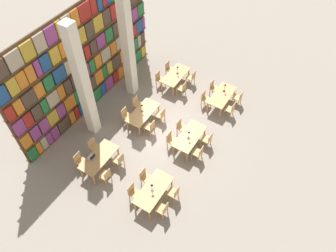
{
  "coord_description": "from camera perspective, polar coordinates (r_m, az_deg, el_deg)",
  "views": [
    {
      "loc": [
        -8.46,
        -5.38,
        12.57
      ],
      "look_at": [
        0.0,
        -0.14,
        0.66
      ],
      "focal_mm": 35.0,
      "sensor_mm": 36.0,
      "label": 1
    }
  ],
  "objects": [
    {
      "name": "ground_plane",
      "position": [
        16.08,
        -0.43,
        -1.3
      ],
      "size": [
        40.0,
        40.0,
        0.0
      ],
      "primitive_type": "plane",
      "color": "gray"
    },
    {
      "name": "bookshelf_bank",
      "position": [
        16.26,
        -14.02,
        11.18
      ],
      "size": [
        9.47,
        0.35,
        5.5
      ],
      "color": "brown",
      "rests_on": "ground_plane"
    },
    {
      "name": "pillar_left",
      "position": [
        14.53,
        -14.6,
        7.05
      ],
      "size": [
        0.47,
        0.47,
        6.0
      ],
      "color": "silver",
      "rests_on": "ground_plane"
    },
    {
      "name": "pillar_center",
      "position": [
        16.29,
        -7.07,
        13.76
      ],
      "size": [
        0.47,
        0.47,
        6.0
      ],
      "color": "silver",
      "rests_on": "ground_plane"
    },
    {
      "name": "reading_table_0",
      "position": [
        13.6,
        -2.54,
        -11.18
      ],
      "size": [
        1.86,
        0.87,
        0.73
      ],
      "color": "tan",
      "rests_on": "ground_plane"
    },
    {
      "name": "chair_0",
      "position": [
        13.4,
        -0.89,
        -14.28
      ],
      "size": [
        0.42,
        0.4,
        0.89
      ],
      "color": "tan",
      "rests_on": "ground_plane"
    },
    {
      "name": "chair_1",
      "position": [
        13.81,
        -6.04,
        -11.37
      ],
      "size": [
        0.42,
        0.4,
        0.89
      ],
      "rotation": [
        0.0,
        0.0,
        3.14
      ],
      "color": "tan",
      "rests_on": "ground_plane"
    },
    {
      "name": "chair_2",
      "position": [
        13.73,
        1.06,
        -11.55
      ],
      "size": [
        0.42,
        0.4,
        0.89
      ],
      "color": "tan",
      "rests_on": "ground_plane"
    },
    {
      "name": "chair_3",
      "position": [
        14.13,
        -4.0,
        -8.81
      ],
      "size": [
        0.42,
        0.4,
        0.89
      ],
      "rotation": [
        0.0,
        0.0,
        3.14
      ],
      "color": "tan",
      "rests_on": "ground_plane"
    },
    {
      "name": "desk_lamp_0",
      "position": [
        13.23,
        -2.83,
        -10.49
      ],
      "size": [
        0.14,
        0.14,
        0.48
      ],
      "color": "black",
      "rests_on": "reading_table_0"
    },
    {
      "name": "reading_table_1",
      "position": [
        15.15,
        3.8,
        -1.93
      ],
      "size": [
        1.86,
        0.87,
        0.73
      ],
      "color": "tan",
      "rests_on": "ground_plane"
    },
    {
      "name": "chair_4",
      "position": [
        14.85,
        5.31,
        -4.65
      ],
      "size": [
        0.42,
        0.4,
        0.89
      ],
      "color": "tan",
      "rests_on": "ground_plane"
    },
    {
      "name": "chair_5",
      "position": [
        15.23,
        0.56,
        -2.34
      ],
      "size": [
        0.42,
        0.4,
        0.89
      ],
      "rotation": [
        0.0,
        0.0,
        3.14
      ],
      "color": "tan",
      "rests_on": "ground_plane"
    },
    {
      "name": "chair_6",
      "position": [
        15.35,
        6.92,
        -2.29
      ],
      "size": [
        0.42,
        0.4,
        0.89
      ],
      "color": "tan",
      "rests_on": "ground_plane"
    },
    {
      "name": "chair_7",
      "position": [
        15.73,
        2.28,
        -0.12
      ],
      "size": [
        0.42,
        0.4,
        0.89
      ],
      "rotation": [
        0.0,
        0.0,
        3.14
      ],
      "color": "tan",
      "rests_on": "ground_plane"
    },
    {
      "name": "desk_lamp_1",
      "position": [
        14.72,
        3.66,
        -1.38
      ],
      "size": [
        0.14,
        0.14,
        0.5
      ],
      "color": "black",
      "rests_on": "reading_table_1"
    },
    {
      "name": "reading_table_2",
      "position": [
        17.12,
        9.38,
        5.19
      ],
      "size": [
        1.86,
        0.87,
        0.73
      ],
      "color": "tan",
      "rests_on": "ground_plane"
    },
    {
      "name": "chair_8",
      "position": [
        16.77,
        10.83,
        2.92
      ],
      "size": [
        0.42,
        0.4,
        0.89
      ],
      "color": "tan",
      "rests_on": "ground_plane"
    },
    {
      "name": "chair_9",
      "position": [
        17.11,
        6.48,
        4.81
      ],
      "size": [
        0.42,
        0.4,
        0.89
      ],
      "rotation": [
        0.0,
        0.0,
        3.14
      ],
      "color": "tan",
      "rests_on": "ground_plane"
    },
    {
      "name": "chair_10",
      "position": [
        17.44,
        12.17,
        4.9
      ],
      "size": [
        0.42,
        0.4,
        0.89
      ],
      "color": "tan",
      "rests_on": "ground_plane"
    },
    {
      "name": "chair_11",
      "position": [
        17.76,
        7.95,
        6.7
      ],
      "size": [
        0.42,
        0.4,
        0.89
      ],
      "rotation": [
        0.0,
        0.0,
        3.14
      ],
      "color": "tan",
      "rests_on": "ground_plane"
    },
    {
      "name": "desk_lamp_2",
      "position": [
        17.05,
        9.88,
        6.78
      ],
      "size": [
        0.14,
        0.14,
        0.49
      ],
      "color": "black",
      "rests_on": "reading_table_2"
    },
    {
      "name": "reading_table_3",
      "position": [
        14.74,
        -11.9,
        -5.48
      ],
      "size": [
        1.86,
        0.87,
        0.73
      ],
      "color": "tan",
      "rests_on": "ground_plane"
    },
    {
      "name": "chair_12",
      "position": [
        14.38,
        -10.79,
        -8.44
      ],
      "size": [
        0.42,
        0.4,
        0.89
      ],
      "color": "tan",
      "rests_on": "ground_plane"
    },
    {
      "name": "chair_13",
      "position": [
        15.05,
        -15.04,
        -5.83
      ],
      "size": [
        0.42,
        0.4,
        0.89
      ],
      "rotation": [
        0.0,
        0.0,
        3.14
      ],
      "color": "tan",
      "rests_on": "ground_plane"
    },
    {
      "name": "chair_14",
      "position": [
        14.72,
        -8.52,
        -5.85
      ],
      "size": [
        0.42,
        0.4,
        0.89
      ],
      "color": "tan",
      "rests_on": "ground_plane"
    },
    {
      "name": "chair_15",
      "position": [
        15.38,
        -12.77,
        -3.43
      ],
      "size": [
        0.42,
        0.4,
        0.89
      ],
      "rotation": [
        0.0,
        0.0,
        3.14
      ],
      "color": "tan",
      "rests_on": "ground_plane"
    },
    {
      "name": "laptop",
      "position": [
        14.69,
        -13.17,
        -5.3
      ],
      "size": [
        0.32,
        0.22,
        0.21
      ],
      "rotation": [
        0.0,
        0.0,
        3.14
      ],
      "color": "silver",
      "rests_on": "reading_table_3"
    },
    {
      "name": "reading_table_4",
      "position": [
        16.12,
        -4.38,
        2.24
      ],
      "size": [
        1.86,
        0.87,
        0.73
      ],
      "color": "tan",
      "rests_on": "ground_plane"
    },
    {
      "name": "chair_16",
      "position": [
        15.73,
        -3.08,
        -0.16
      ],
      "size": [
        0.42,
        0.4,
        0.89
      ],
      "color": "tan",
      "rests_on": "ground_plane"
    },
    {
      "name": "chair_17",
      "position": [
        16.33,
        -7.28,
        1.89
      ],
      "size": [
        0.42,
        0.4,
        0.89
      ],
      "rotation": [
        0.0,
        0.0,
        3.14
      ],
      "color": "tan",
      "rests_on": "ground_plane"
    },
    {
      "name": "chair_18",
      "position": [
        16.22,
        -1.25,
        1.99
      ],
      "size": [
        0.42,
        0.4,
        0.89
      ],
      "color": "tan",
      "rests_on": "ground_plane"
    },
    {
      "name": "chair_19",
      "position": [
        16.81,
        -5.4,
        3.9
      ],
      "size": [
        0.42,
        0.4,
        0.89
      ],
      "rotation": [
        0.0,
        0.0,
        3.14
      ],
      "color": "tan",
      "rests_on": "ground_plane"
    },
    {
      "name": "desk_lamp_3",
      "position": [
        15.85,
        -4.55,
        3.37
      ],
      "size": [
        0.14,
        0.14,
        0.49
      ],
      "color": "black",
      "rests_on": "reading_table_4"
    },
    {
      "name": "reading_table_5",
      "position": [
        18.04,
        1.33,
        8.74
      ],
      "size": [
        1.86,
        0.87,
        0.73
      ],
      "color": "tan",
      "rests_on": "ground_plane"
    },
    {
      "name": "chair_20",
      "position": [
        17.56,
        2.49,
        6.61
      ],
      "size": [
        0.42,
        0.4,
        0.89
      ],
      "color": "tan",
      "rests_on": "ground_plane"
    },
    {
      "name": "chair_21",
      "position": [
        18.11,
        -1.48,
        8.26
      ],
      "size": [
        0.42,
        0.4,
        0.89
      ],
      "rotation": [
        0.0,
        0.0,
        3.14
      ],
      "color": "tan",
      "rests_on": "ground_plane"
    },
    {
      "name": "chair_22",
      "position": [
        18.22,
        4.11,
        8.45
      ],
      "size": [
        0.42,
        0.4,
        0.89
      ],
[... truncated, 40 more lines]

